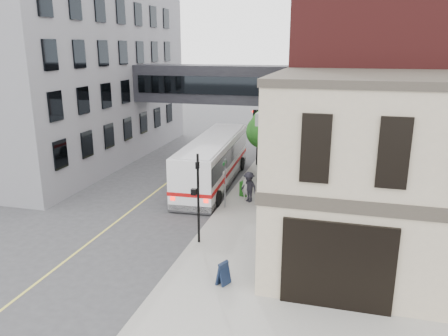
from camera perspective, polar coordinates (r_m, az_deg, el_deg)
The scene contains 17 objects.
ground at distance 20.46m, azimuth -6.16°, elevation -12.15°, with size 120.00×120.00×0.00m, color #38383A.
sidewalk_main at distance 32.57m, azimuth 6.04°, elevation -1.26°, with size 4.00×60.00×0.15m, color gray.
corner_building at distance 19.66m, azimuth 20.98°, elevation -1.05°, with size 10.19×8.12×8.45m.
brick_building at distance 32.06m, azimuth 21.15°, elevation 10.13°, with size 13.76×18.00×14.00m.
opposite_building at distance 40.58m, azimuth -21.20°, elevation 11.09°, with size 14.00×24.00×14.00m, color gray.
skyway_bridge at distance 36.27m, azimuth -0.58°, elevation 10.91°, with size 14.00×3.18×3.00m.
traffic_signal_near at distance 20.91m, azimuth -3.49°, elevation -2.57°, with size 0.44×0.22×4.60m.
traffic_signal_far at distance 34.97m, azimuth 4.16°, elevation 5.46°, with size 0.53×0.28×4.50m.
street_sign_pole at distance 25.78m, azimuth 0.12°, elevation -1.43°, with size 0.08×0.75×3.00m.
street_tree at distance 30.88m, azimuth 6.37°, elevation 5.12°, with size 3.80×3.20×5.60m.
lane_marking at distance 30.77m, azimuth -8.18°, elevation -2.49°, with size 0.12×40.00×0.01m, color #D8CC4C.
bus at distance 30.64m, azimuth -1.39°, elevation 1.14°, with size 3.43×12.24×3.26m.
pedestrian_a at distance 27.39m, azimuth 2.92°, elevation -2.54°, with size 0.59×0.39×1.63m, color silver.
pedestrian_b at distance 27.73m, azimuth 5.04°, elevation -2.47°, with size 0.74×0.57×1.52m, color pink.
pedestrian_c at distance 27.03m, azimuth 3.27°, elevation -2.47°, with size 1.24×0.71×1.92m, color black.
newspaper_box at distance 28.18m, azimuth 2.67°, elevation -2.72°, with size 0.48×0.43×0.96m, color #1A6116.
sandwich_board at distance 18.18m, azimuth -0.09°, elevation -13.58°, with size 0.35×0.54×0.97m, color black.
Camera 1 is at (6.75, -16.80, 9.52)m, focal length 35.00 mm.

